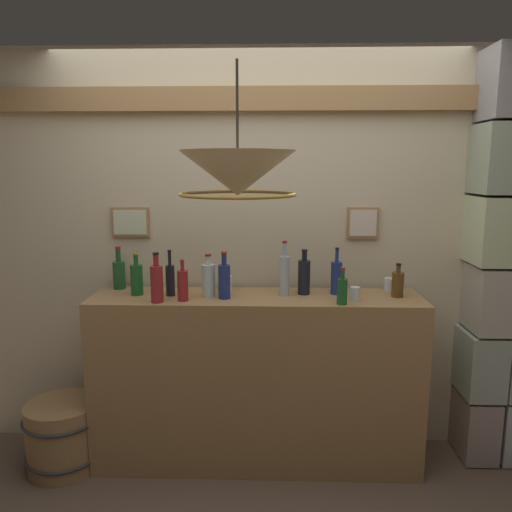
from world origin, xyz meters
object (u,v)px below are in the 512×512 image
at_px(liquor_bottle_port, 157,282).
at_px(pendant_lamp, 238,175).
at_px(liquor_bottle_sherry, 304,276).
at_px(wooden_barrel, 64,435).
at_px(liquor_bottle_vermouth, 336,277).
at_px(liquor_bottle_tequila, 398,284).
at_px(glass_tumbler_shot, 390,284).
at_px(liquor_bottle_scotch, 183,285).
at_px(liquor_bottle_mezcal, 224,280).
at_px(liquor_bottle_bourbon, 137,279).
at_px(liquor_bottle_vodka, 170,279).
at_px(liquor_bottle_rum, 342,290).
at_px(glass_tumbler_rocks, 226,283).
at_px(glass_tumbler_highball, 355,294).
at_px(liquor_bottle_amaro, 119,274).
at_px(liquor_bottle_brandy, 284,274).
at_px(liquor_bottle_gin, 209,280).

relative_size(liquor_bottle_port, pendant_lamp, 0.49).
relative_size(liquor_bottle_sherry, wooden_barrel, 0.59).
bearing_deg(liquor_bottle_sherry, pendant_lamp, -116.28).
relative_size(liquor_bottle_sherry, liquor_bottle_vermouth, 0.96).
distance_m(liquor_bottle_tequila, glass_tumbler_shot, 0.15).
xyz_separation_m(liquor_bottle_scotch, liquor_bottle_vermouth, (0.89, 0.18, 0.01)).
xyz_separation_m(liquor_bottle_mezcal, pendant_lamp, (0.12, -0.59, 0.61)).
bearing_deg(liquor_bottle_bourbon, liquor_bottle_mezcal, -6.47).
xyz_separation_m(liquor_bottle_vodka, liquor_bottle_rum, (0.99, -0.16, -0.02)).
height_order(liquor_bottle_port, glass_tumbler_rocks, liquor_bottle_port).
distance_m(liquor_bottle_bourbon, glass_tumbler_highball, 1.28).
bearing_deg(liquor_bottle_vodka, glass_tumbler_highball, -4.52).
bearing_deg(liquor_bottle_amaro, liquor_bottle_brandy, -7.33).
relative_size(liquor_bottle_gin, glass_tumbler_highball, 3.16).
bearing_deg(glass_tumbler_rocks, liquor_bottle_sherry, -9.31).
distance_m(liquor_bottle_mezcal, glass_tumbler_shot, 1.03).
height_order(liquor_bottle_scotch, pendant_lamp, pendant_lamp).
xyz_separation_m(liquor_bottle_bourbon, liquor_bottle_brandy, (0.87, 0.02, 0.03)).
distance_m(liquor_bottle_tequila, wooden_barrel, 2.21).
distance_m(glass_tumbler_highball, wooden_barrel, 1.95).
bearing_deg(wooden_barrel, liquor_bottle_rum, -1.74).
xyz_separation_m(liquor_bottle_rum, liquor_bottle_gin, (-0.76, 0.14, 0.02)).
xyz_separation_m(liquor_bottle_gin, glass_tumbler_highball, (0.84, -0.07, -0.06)).
distance_m(liquor_bottle_port, liquor_bottle_mezcal, 0.38).
bearing_deg(glass_tumbler_highball, liquor_bottle_vodka, 175.48).
height_order(glass_tumbler_highball, wooden_barrel, glass_tumbler_highball).
bearing_deg(liquor_bottle_tequila, wooden_barrel, -176.52).
bearing_deg(liquor_bottle_vodka, liquor_bottle_amaro, 156.29).
bearing_deg(liquor_bottle_vermouth, liquor_bottle_vodka, -176.17).
relative_size(liquor_bottle_scotch, glass_tumbler_shot, 2.99).
bearing_deg(liquor_bottle_rum, liquor_bottle_brandy, 150.18).
relative_size(liquor_bottle_brandy, liquor_bottle_amaro, 1.23).
height_order(liquor_bottle_bourbon, liquor_bottle_amaro, liquor_bottle_amaro).
bearing_deg(pendant_lamp, liquor_bottle_rum, 41.70).
bearing_deg(liquor_bottle_tequila, liquor_bottle_brandy, 179.19).
distance_m(liquor_bottle_vermouth, pendant_lamp, 1.08).
xyz_separation_m(liquor_bottle_port, glass_tumbler_shot, (1.37, 0.31, -0.07)).
bearing_deg(liquor_bottle_scotch, liquor_bottle_tequila, 5.78).
height_order(liquor_bottle_amaro, glass_tumbler_shot, liquor_bottle_amaro).
bearing_deg(liquor_bottle_brandy, liquor_bottle_scotch, -166.87).
distance_m(liquor_bottle_amaro, glass_tumbler_rocks, 0.67).
xyz_separation_m(liquor_bottle_mezcal, glass_tumbler_rocks, (-0.01, 0.19, -0.06)).
bearing_deg(liquor_bottle_vodka, liquor_bottle_gin, -4.65).
height_order(liquor_bottle_vodka, liquor_bottle_rum, liquor_bottle_vodka).
xyz_separation_m(liquor_bottle_bourbon, liquor_bottle_amaro, (-0.15, 0.15, -0.00)).
xyz_separation_m(liquor_bottle_vodka, liquor_bottle_port, (-0.04, -0.15, 0.01)).
bearing_deg(glass_tumbler_shot, liquor_bottle_vermouth, -165.10).
xyz_separation_m(liquor_bottle_brandy, glass_tumbler_shot, (0.65, 0.13, -0.09)).
xyz_separation_m(liquor_bottle_rum, wooden_barrel, (-1.65, 0.05, -0.93)).
height_order(liquor_bottle_vodka, liquor_bottle_mezcal, same).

